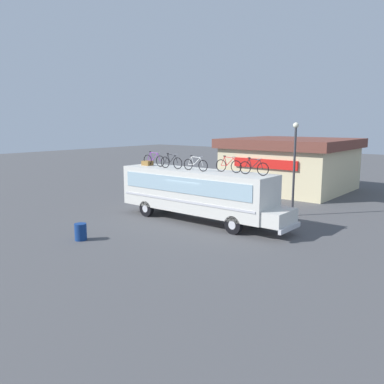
{
  "coord_description": "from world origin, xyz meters",
  "views": [
    {
      "loc": [
        14.45,
        -18.14,
        5.73
      ],
      "look_at": [
        -0.26,
        0.0,
        1.69
      ],
      "focal_mm": 37.65,
      "sensor_mm": 36.0,
      "label": 1
    }
  ],
  "objects_px": {
    "rooftop_bicycle_1": "(154,160)",
    "rooftop_bicycle_2": "(171,162)",
    "rooftop_bicycle_5": "(254,168)",
    "luggage_bag_1": "(147,163)",
    "street_lamp": "(294,159)",
    "bus": "(198,191)",
    "rooftop_bicycle_3": "(195,164)",
    "trash_bin": "(81,232)",
    "rooftop_bicycle_4": "(228,165)"
  },
  "relations": [
    {
      "from": "rooftop_bicycle_2",
      "to": "bus",
      "type": "bearing_deg",
      "value": 10.51
    },
    {
      "from": "rooftop_bicycle_1",
      "to": "rooftop_bicycle_3",
      "type": "distance_m",
      "value": 3.63
    },
    {
      "from": "rooftop_bicycle_5",
      "to": "rooftop_bicycle_2",
      "type": "bearing_deg",
      "value": -174.65
    },
    {
      "from": "trash_bin",
      "to": "luggage_bag_1",
      "type": "bearing_deg",
      "value": 107.22
    },
    {
      "from": "rooftop_bicycle_2",
      "to": "trash_bin",
      "type": "height_order",
      "value": "rooftop_bicycle_2"
    },
    {
      "from": "bus",
      "to": "trash_bin",
      "type": "height_order",
      "value": "bus"
    },
    {
      "from": "rooftop_bicycle_4",
      "to": "rooftop_bicycle_2",
      "type": "bearing_deg",
      "value": -170.39
    },
    {
      "from": "bus",
      "to": "luggage_bag_1",
      "type": "bearing_deg",
      "value": 179.08
    },
    {
      "from": "rooftop_bicycle_1",
      "to": "rooftop_bicycle_2",
      "type": "xyz_separation_m",
      "value": [
        1.77,
        -0.32,
        -0.0
      ]
    },
    {
      "from": "rooftop_bicycle_2",
      "to": "rooftop_bicycle_4",
      "type": "xyz_separation_m",
      "value": [
        3.68,
        0.62,
        -0.0
      ]
    },
    {
      "from": "rooftop_bicycle_3",
      "to": "trash_bin",
      "type": "bearing_deg",
      "value": -108.7
    },
    {
      "from": "rooftop_bicycle_5",
      "to": "luggage_bag_1",
      "type": "bearing_deg",
      "value": -179.2
    },
    {
      "from": "rooftop_bicycle_1",
      "to": "rooftop_bicycle_4",
      "type": "bearing_deg",
      "value": 3.15
    },
    {
      "from": "trash_bin",
      "to": "street_lamp",
      "type": "bearing_deg",
      "value": 63.32
    },
    {
      "from": "trash_bin",
      "to": "rooftop_bicycle_4",
      "type": "bearing_deg",
      "value": 60.19
    },
    {
      "from": "trash_bin",
      "to": "rooftop_bicycle_3",
      "type": "bearing_deg",
      "value": 71.3
    },
    {
      "from": "rooftop_bicycle_1",
      "to": "rooftop_bicycle_2",
      "type": "height_order",
      "value": "rooftop_bicycle_1"
    },
    {
      "from": "luggage_bag_1",
      "to": "rooftop_bicycle_2",
      "type": "xyz_separation_m",
      "value": [
        2.42,
        -0.39,
        0.24
      ]
    },
    {
      "from": "luggage_bag_1",
      "to": "rooftop_bicycle_5",
      "type": "xyz_separation_m",
      "value": [
        7.77,
        0.11,
        0.24
      ]
    },
    {
      "from": "rooftop_bicycle_1",
      "to": "rooftop_bicycle_4",
      "type": "height_order",
      "value": "rooftop_bicycle_1"
    },
    {
      "from": "bus",
      "to": "rooftop_bicycle_5",
      "type": "bearing_deg",
      "value": 2.8
    },
    {
      "from": "bus",
      "to": "street_lamp",
      "type": "distance_m",
      "value": 6.34
    },
    {
      "from": "trash_bin",
      "to": "street_lamp",
      "type": "distance_m",
      "value": 13.26
    },
    {
      "from": "bus",
      "to": "street_lamp",
      "type": "relative_size",
      "value": 1.92
    },
    {
      "from": "bus",
      "to": "rooftop_bicycle_3",
      "type": "xyz_separation_m",
      "value": [
        0.08,
        -0.31,
        1.61
      ]
    },
    {
      "from": "rooftop_bicycle_3",
      "to": "rooftop_bicycle_5",
      "type": "xyz_separation_m",
      "value": [
        3.52,
        0.49,
        0.02
      ]
    },
    {
      "from": "rooftop_bicycle_1",
      "to": "bus",
      "type": "bearing_deg",
      "value": 0.03
    },
    {
      "from": "trash_bin",
      "to": "street_lamp",
      "type": "xyz_separation_m",
      "value": [
        5.79,
        11.52,
        3.1
      ]
    },
    {
      "from": "bus",
      "to": "rooftop_bicycle_4",
      "type": "relative_size",
      "value": 6.52
    },
    {
      "from": "rooftop_bicycle_3",
      "to": "rooftop_bicycle_4",
      "type": "distance_m",
      "value": 1.94
    },
    {
      "from": "rooftop_bicycle_4",
      "to": "rooftop_bicycle_5",
      "type": "relative_size",
      "value": 0.96
    },
    {
      "from": "bus",
      "to": "rooftop_bicycle_1",
      "type": "xyz_separation_m",
      "value": [
        -3.53,
        -0.0,
        1.63
      ]
    },
    {
      "from": "luggage_bag_1",
      "to": "street_lamp",
      "type": "xyz_separation_m",
      "value": [
        7.88,
        4.77,
        0.35
      ]
    },
    {
      "from": "bus",
      "to": "rooftop_bicycle_3",
      "type": "relative_size",
      "value": 6.37
    },
    {
      "from": "rooftop_bicycle_1",
      "to": "rooftop_bicycle_2",
      "type": "bearing_deg",
      "value": -10.33
    },
    {
      "from": "bus",
      "to": "rooftop_bicycle_3",
      "type": "height_order",
      "value": "rooftop_bicycle_3"
    },
    {
      "from": "bus",
      "to": "rooftop_bicycle_5",
      "type": "relative_size",
      "value": 6.28
    },
    {
      "from": "rooftop_bicycle_1",
      "to": "trash_bin",
      "type": "xyz_separation_m",
      "value": [
        1.45,
        -6.69,
        -2.99
      ]
    },
    {
      "from": "trash_bin",
      "to": "rooftop_bicycle_5",
      "type": "bearing_deg",
      "value": 50.4
    },
    {
      "from": "rooftop_bicycle_4",
      "to": "street_lamp",
      "type": "bearing_deg",
      "value": 68.5
    },
    {
      "from": "rooftop_bicycle_2",
      "to": "street_lamp",
      "type": "bearing_deg",
      "value": 43.34
    },
    {
      "from": "rooftop_bicycle_4",
      "to": "trash_bin",
      "type": "bearing_deg",
      "value": -119.81
    },
    {
      "from": "luggage_bag_1",
      "to": "rooftop_bicycle_3",
      "type": "xyz_separation_m",
      "value": [
        4.25,
        -0.38,
        0.22
      ]
    },
    {
      "from": "luggage_bag_1",
      "to": "rooftop_bicycle_1",
      "type": "relative_size",
      "value": 0.34
    },
    {
      "from": "street_lamp",
      "to": "luggage_bag_1",
      "type": "bearing_deg",
      "value": -148.83
    },
    {
      "from": "rooftop_bicycle_3",
      "to": "rooftop_bicycle_5",
      "type": "height_order",
      "value": "rooftop_bicycle_5"
    },
    {
      "from": "bus",
      "to": "luggage_bag_1",
      "type": "xyz_separation_m",
      "value": [
        -4.17,
        0.07,
        1.39
      ]
    },
    {
      "from": "luggage_bag_1",
      "to": "rooftop_bicycle_4",
      "type": "relative_size",
      "value": 0.36
    },
    {
      "from": "bus",
      "to": "luggage_bag_1",
      "type": "height_order",
      "value": "luggage_bag_1"
    },
    {
      "from": "luggage_bag_1",
      "to": "street_lamp",
      "type": "bearing_deg",
      "value": 31.17
    }
  ]
}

